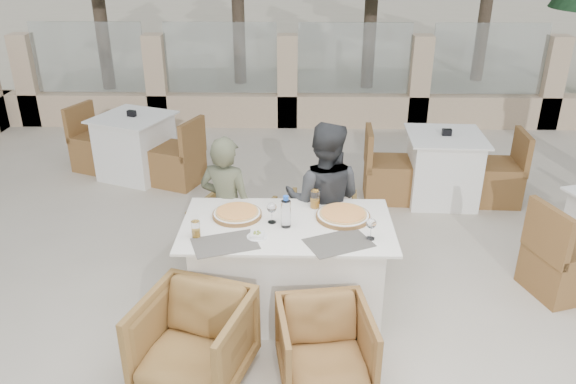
{
  "coord_description": "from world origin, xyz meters",
  "views": [
    {
      "loc": [
        0.17,
        -3.66,
        2.79
      ],
      "look_at": [
        0.1,
        0.38,
        0.9
      ],
      "focal_mm": 35.0,
      "sensor_mm": 36.0,
      "label": 1
    }
  ],
  "objects_px": {
    "wine_glass_corner": "(371,228)",
    "armchair_far_right": "(323,227)",
    "armchair_near_right": "(325,347)",
    "water_bottle": "(286,211)",
    "armchair_near_left": "(194,341)",
    "bg_table_a": "(136,146)",
    "diner_right": "(324,201)",
    "olive_dish": "(257,235)",
    "dining_table": "(287,267)",
    "wine_glass_centre": "(272,212)",
    "pizza_left": "(237,213)",
    "pizza_right": "(343,215)",
    "diner_left": "(227,208)",
    "beer_glass_right": "(315,199)",
    "armchair_far_left": "(234,230)",
    "beer_glass_left": "(196,229)",
    "bg_table_b": "(442,168)"
  },
  "relations": [
    {
      "from": "armchair_near_left",
      "to": "armchair_near_right",
      "type": "bearing_deg",
      "value": 17.47
    },
    {
      "from": "dining_table",
      "to": "diner_left",
      "type": "relative_size",
      "value": 1.24
    },
    {
      "from": "pizza_right",
      "to": "wine_glass_corner",
      "type": "bearing_deg",
      "value": -61.36
    },
    {
      "from": "armchair_near_right",
      "to": "water_bottle",
      "type": "bearing_deg",
      "value": 101.21
    },
    {
      "from": "armchair_near_left",
      "to": "pizza_left",
      "type": "bearing_deg",
      "value": 94.72
    },
    {
      "from": "armchair_far_right",
      "to": "diner_left",
      "type": "bearing_deg",
      "value": 26.19
    },
    {
      "from": "dining_table",
      "to": "pizza_right",
      "type": "relative_size",
      "value": 3.83
    },
    {
      "from": "water_bottle",
      "to": "armchair_far_right",
      "type": "bearing_deg",
      "value": 69.86
    },
    {
      "from": "armchair_near_left",
      "to": "armchair_far_left",
      "type": "bearing_deg",
      "value": 104.04
    },
    {
      "from": "dining_table",
      "to": "bg_table_a",
      "type": "relative_size",
      "value": 0.98
    },
    {
      "from": "pizza_left",
      "to": "wine_glass_centre",
      "type": "distance_m",
      "value": 0.3
    },
    {
      "from": "dining_table",
      "to": "wine_glass_centre",
      "type": "relative_size",
      "value": 8.7
    },
    {
      "from": "wine_glass_corner",
      "to": "bg_table_a",
      "type": "height_order",
      "value": "wine_glass_corner"
    },
    {
      "from": "wine_glass_centre",
      "to": "olive_dish",
      "type": "xyz_separation_m",
      "value": [
        -0.1,
        -0.23,
        -0.07
      ]
    },
    {
      "from": "pizza_right",
      "to": "diner_left",
      "type": "relative_size",
      "value": 0.32
    },
    {
      "from": "beer_glass_right",
      "to": "armchair_far_left",
      "type": "relative_size",
      "value": 0.23
    },
    {
      "from": "wine_glass_corner",
      "to": "armchair_far_right",
      "type": "height_order",
      "value": "wine_glass_corner"
    },
    {
      "from": "armchair_near_left",
      "to": "armchair_near_right",
      "type": "relative_size",
      "value": 1.13
    },
    {
      "from": "bg_table_a",
      "to": "bg_table_b",
      "type": "distance_m",
      "value": 3.66
    },
    {
      "from": "wine_glass_corner",
      "to": "diner_right",
      "type": "bearing_deg",
      "value": 111.96
    },
    {
      "from": "pizza_right",
      "to": "water_bottle",
      "type": "bearing_deg",
      "value": -161.82
    },
    {
      "from": "beer_glass_left",
      "to": "armchair_far_left",
      "type": "distance_m",
      "value": 1.14
    },
    {
      "from": "pizza_left",
      "to": "diner_left",
      "type": "height_order",
      "value": "diner_left"
    },
    {
      "from": "armchair_near_left",
      "to": "bg_table_a",
      "type": "xyz_separation_m",
      "value": [
        -1.32,
        3.49,
        0.07
      ]
    },
    {
      "from": "diner_right",
      "to": "olive_dish",
      "type": "bearing_deg",
      "value": 66.18
    },
    {
      "from": "beer_glass_right",
      "to": "pizza_right",
      "type": "bearing_deg",
      "value": -40.34
    },
    {
      "from": "armchair_near_right",
      "to": "pizza_left",
      "type": "bearing_deg",
      "value": 116.87
    },
    {
      "from": "bg_table_a",
      "to": "armchair_near_left",
      "type": "bearing_deg",
      "value": -47.36
    },
    {
      "from": "water_bottle",
      "to": "armchair_near_left",
      "type": "bearing_deg",
      "value": -127.63
    },
    {
      "from": "armchair_far_left",
      "to": "diner_right",
      "type": "relative_size",
      "value": 0.45
    },
    {
      "from": "pizza_right",
      "to": "dining_table",
      "type": "bearing_deg",
      "value": -165.6
    },
    {
      "from": "pizza_right",
      "to": "wine_glass_centre",
      "type": "bearing_deg",
      "value": -171.34
    },
    {
      "from": "water_bottle",
      "to": "diner_left",
      "type": "height_order",
      "value": "diner_left"
    },
    {
      "from": "pizza_right",
      "to": "wine_glass_centre",
      "type": "distance_m",
      "value": 0.56
    },
    {
      "from": "dining_table",
      "to": "diner_left",
      "type": "distance_m",
      "value": 0.77
    },
    {
      "from": "dining_table",
      "to": "armchair_near_left",
      "type": "relative_size",
      "value": 2.29
    },
    {
      "from": "armchair_far_right",
      "to": "bg_table_a",
      "type": "xyz_separation_m",
      "value": [
        -2.23,
        1.85,
        0.1
      ]
    },
    {
      "from": "water_bottle",
      "to": "bg_table_a",
      "type": "bearing_deg",
      "value": 125.04
    },
    {
      "from": "pizza_right",
      "to": "beer_glass_right",
      "type": "relative_size",
      "value": 2.85
    },
    {
      "from": "beer_glass_right",
      "to": "wine_glass_centre",
      "type": "bearing_deg",
      "value": -141.55
    },
    {
      "from": "armchair_near_right",
      "to": "bg_table_a",
      "type": "relative_size",
      "value": 0.38
    },
    {
      "from": "dining_table",
      "to": "armchair_near_left",
      "type": "bearing_deg",
      "value": -126.87
    },
    {
      "from": "dining_table",
      "to": "armchair_far_left",
      "type": "distance_m",
      "value": 0.94
    },
    {
      "from": "beer_glass_right",
      "to": "diner_right",
      "type": "xyz_separation_m",
      "value": [
        0.08,
        0.26,
        -0.14
      ]
    },
    {
      "from": "beer_glass_right",
      "to": "armchair_near_left",
      "type": "height_order",
      "value": "beer_glass_right"
    },
    {
      "from": "armchair_near_left",
      "to": "diner_left",
      "type": "distance_m",
      "value": 1.35
    },
    {
      "from": "pizza_left",
      "to": "wine_glass_centre",
      "type": "height_order",
      "value": "wine_glass_centre"
    },
    {
      "from": "wine_glass_centre",
      "to": "beer_glass_right",
      "type": "relative_size",
      "value": 1.25
    },
    {
      "from": "olive_dish",
      "to": "bg_table_b",
      "type": "distance_m",
      "value": 2.99
    },
    {
      "from": "wine_glass_corner",
      "to": "dining_table",
      "type": "bearing_deg",
      "value": 160.88
    }
  ]
}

